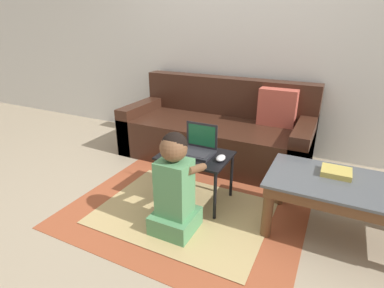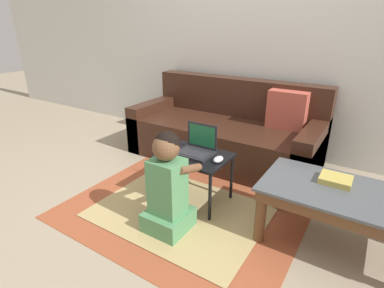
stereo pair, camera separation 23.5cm
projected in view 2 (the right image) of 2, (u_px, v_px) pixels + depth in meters
name	position (u px, v px, depth m)	size (l,w,h in m)	color
ground_plane	(172.00, 205.00, 2.38)	(16.00, 16.00, 0.00)	gray
wall_back	(255.00, 33.00, 3.09)	(9.00, 0.06, 2.50)	silver
area_rug	(180.00, 211.00, 2.30)	(1.74, 1.29, 0.01)	#9E4C2D
couch	(226.00, 133.00, 3.14)	(1.92, 0.85, 0.80)	#381E14
coffee_table	(351.00, 203.00, 1.81)	(1.07, 0.55, 0.41)	#4C5156
laptop_desk	(194.00, 161.00, 2.33)	(0.53, 0.40, 0.41)	black
laptop	(197.00, 149.00, 2.31)	(0.26, 0.22, 0.22)	#232328
computer_mouse	(218.00, 159.00, 2.18)	(0.06, 0.10, 0.04)	silver
person_seated	(168.00, 186.00, 1.99)	(0.28, 0.39, 0.72)	#518E5B
book_on_table	(336.00, 179.00, 1.90)	(0.19, 0.16, 0.04)	tan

